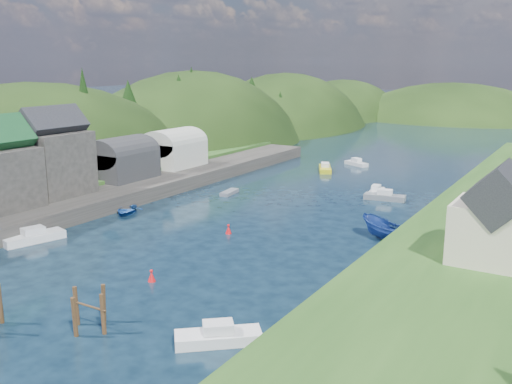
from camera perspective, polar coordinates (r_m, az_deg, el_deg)
The scene contains 12 objects.
ground at distance 85.99m, azimuth 7.64°, elevation 0.21°, with size 600.00×600.00×0.00m, color black.
hillside_left at distance 131.40m, azimuth -6.13°, elevation 1.09°, with size 44.00×245.56×52.00m.
far_hills at distance 205.68m, azimuth 22.00°, elevation 3.73°, with size 103.00×68.00×44.00m.
hill_trees at distance 97.65m, azimuth 11.60°, elevation 8.21°, with size 91.63×149.51×12.86m.
quay_left at distance 76.28m, azimuth -18.87°, elevation -1.25°, with size 12.00×110.00×2.00m, color #2D2B28.
terrace_left_grass at distance 81.63m, azimuth -22.05°, elevation -0.43°, with size 12.00×110.00×2.50m, color #234719.
boat_sheds at distance 89.80m, azimuth -10.62°, elevation 4.07°, with size 7.00×21.00×7.50m.
terrace_right at distance 69.75m, azimuth 23.33°, elevation -2.75°, with size 16.00×120.00×2.40m, color #234719.
piling_cluster_far at distance 43.30m, azimuth -16.30°, elevation -11.58°, with size 3.24×3.02×3.52m.
channel_buoy_near at distance 51.07m, azimuth -10.40°, elevation -8.28°, with size 0.70×0.70×1.10m.
channel_buoy_far at distance 63.73m, azimuth -2.77°, elevation -3.76°, with size 0.70×0.70×1.10m.
moored_boats at distance 64.66m, azimuth -3.16°, elevation -3.30°, with size 38.02×82.13×2.49m.
Camera 1 is at (33.42, -26.97, 18.78)m, focal length 40.00 mm.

